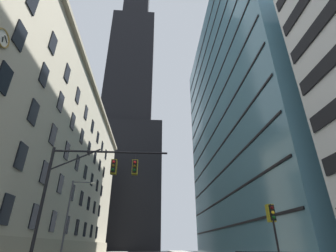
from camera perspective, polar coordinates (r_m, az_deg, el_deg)
name	(u,v)px	position (r m, az deg, el deg)	size (l,w,h in m)	color
station_building	(34,157)	(42.98, -28.97, -6.29)	(15.24, 61.87, 27.75)	#B2A88E
dark_skyscraper	(129,98)	(111.25, -9.04, 6.61)	(28.61, 28.61, 205.36)	black
glass_office_midrise	(257,114)	(49.63, 20.10, 2.75)	(17.51, 44.64, 48.55)	teal
traffic_signal_mast	(95,179)	(17.65, -16.85, -11.77)	(8.23, 0.63, 7.66)	black
traffic_light_near_right	(272,217)	(17.12, 23.17, -18.98)	(0.40, 0.63, 3.72)	black
street_lamppost	(72,211)	(27.97, -21.65, -18.02)	(2.51, 0.32, 7.65)	#47474C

